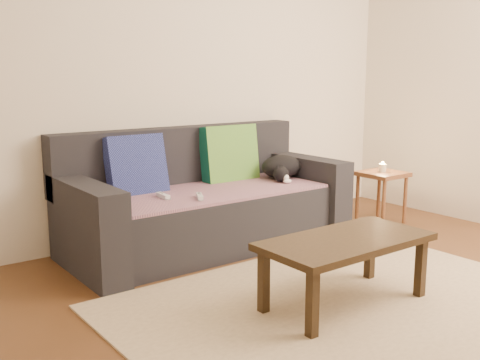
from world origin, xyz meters
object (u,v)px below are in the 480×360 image
(cat, at_px, (282,167))
(coffee_table, at_px, (346,246))
(sofa, at_px, (205,205))
(side_table, at_px, (382,181))
(wii_remote_a, at_px, (163,196))
(wii_remote_b, at_px, (200,197))

(cat, bearing_deg, coffee_table, -131.22)
(sofa, xyz_separation_m, side_table, (1.58, -0.37, 0.06))
(wii_remote_a, distance_m, side_table, 2.02)
(wii_remote_b, distance_m, side_table, 1.82)
(wii_remote_b, bearing_deg, coffee_table, -142.03)
(sofa, distance_m, coffee_table, 1.41)
(wii_remote_b, bearing_deg, side_table, -65.92)
(cat, height_order, coffee_table, cat)
(side_table, xyz_separation_m, coffee_table, (-1.59, -1.04, -0.03))
(sofa, bearing_deg, cat, -3.65)
(wii_remote_a, bearing_deg, coffee_table, -158.74)
(wii_remote_a, relative_size, wii_remote_b, 1.00)
(side_table, height_order, coffee_table, side_table)
(wii_remote_b, bearing_deg, wii_remote_a, 73.92)
(wii_remote_a, xyz_separation_m, side_table, (2.00, -0.25, -0.09))
(sofa, relative_size, wii_remote_b, 14.00)
(wii_remote_b, xyz_separation_m, coffee_table, (0.23, -1.12, -0.11))
(sofa, bearing_deg, wii_remote_b, -128.54)
(cat, height_order, wii_remote_a, cat)
(cat, xyz_separation_m, wii_remote_a, (-1.14, -0.07, -0.07))
(wii_remote_b, relative_size, coffee_table, 0.15)
(sofa, distance_m, wii_remote_a, 0.46)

